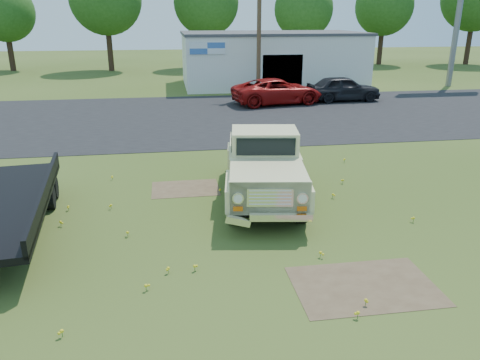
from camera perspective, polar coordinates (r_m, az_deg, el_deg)
name	(u,v)px	position (r m, az deg, el deg)	size (l,w,h in m)	color
ground	(266,230)	(12.58, 3.22, -6.11)	(140.00, 140.00, 0.00)	#364917
asphalt_lot	(212,116)	(26.76, -3.42, 7.75)	(90.00, 14.00, 0.02)	black
dirt_patch_a	(364,286)	(10.50, 14.93, -12.39)	(3.00, 2.00, 0.01)	brown
dirt_patch_b	(185,189)	(15.57, -6.67, -1.05)	(2.20, 1.60, 0.01)	brown
commercial_building	(271,58)	(39.14, 3.81, 14.57)	(14.20, 8.20, 4.15)	silver
utility_pole_mid	(259,28)	(33.71, 2.33, 18.07)	(1.60, 0.30, 9.00)	#473321
treeline_b	(4,12)	(54.37, -26.79, 17.79)	(5.76, 5.76, 8.57)	#342117
treeline_d	(206,3)	(51.79, -4.13, 20.76)	(6.72, 6.72, 10.00)	#342117
treeline_e	(304,9)	(52.12, 7.77, 19.94)	(6.08, 6.08, 9.04)	#342117
treeline_f	(384,7)	(57.99, 17.16, 19.55)	(6.40, 6.40, 9.52)	#342117
vintage_pickup_truck	(264,164)	(14.40, 2.95, 1.96)	(2.35, 6.04, 2.19)	beige
red_pickup	(277,91)	(30.51, 4.58, 10.71)	(2.67, 5.78, 1.61)	maroon
dark_sedan	(343,89)	(32.26, 12.46, 10.83)	(1.94, 4.83, 1.64)	black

